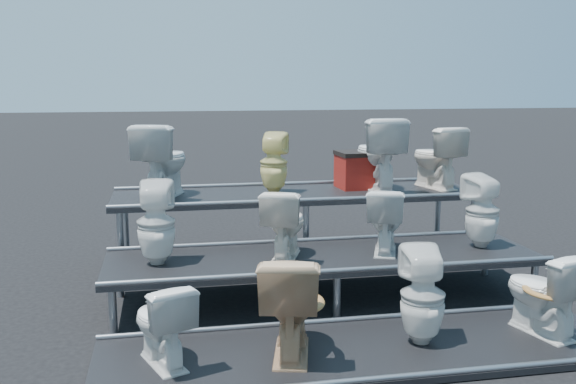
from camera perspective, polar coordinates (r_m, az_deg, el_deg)
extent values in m
plane|color=black|center=(6.44, 3.20, -9.56)|extent=(80.00, 80.00, 0.00)
cube|color=black|center=(5.27, 6.78, -13.83)|extent=(4.20, 1.20, 0.06)
cube|color=black|center=(6.37, 3.22, -7.61)|extent=(4.20, 1.20, 0.46)
cube|color=black|center=(7.54, 0.80, -3.24)|extent=(4.20, 1.20, 0.86)
imported|color=silver|center=(4.91, -11.17, -11.35)|extent=(0.56, 0.71, 0.64)
imported|color=tan|center=(4.96, 0.21, -9.86)|extent=(0.63, 0.88, 0.81)
imported|color=silver|center=(5.27, 11.87, -9.00)|extent=(0.40, 0.41, 0.79)
imported|color=silver|center=(5.77, 21.71, -8.26)|extent=(0.55, 0.77, 0.71)
imported|color=silver|center=(6.02, -11.64, -2.71)|extent=(0.39, 0.39, 0.78)
imported|color=white|center=(6.14, -0.30, -2.79)|extent=(0.59, 0.75, 0.67)
imported|color=silver|center=(6.40, 8.64, -2.48)|extent=(0.57, 0.72, 0.65)
imported|color=silver|center=(6.80, 16.89, -1.62)|extent=(0.41, 0.42, 0.75)
imported|color=silver|center=(7.24, -11.09, 2.78)|extent=(0.72, 0.91, 0.82)
imported|color=#EBDF8C|center=(7.35, -1.27, 2.60)|extent=(0.41, 0.41, 0.70)
imported|color=silver|center=(7.65, 7.96, 3.39)|extent=(0.49, 0.85, 0.86)
imported|color=white|center=(7.92, 13.00, 3.04)|extent=(0.56, 0.80, 0.74)
cube|color=maroon|center=(7.78, 6.51, 1.81)|extent=(0.57, 0.47, 0.39)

